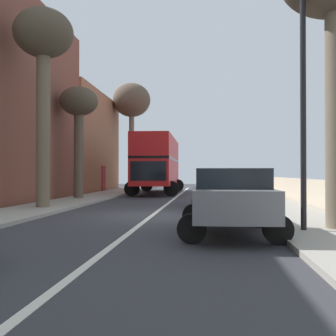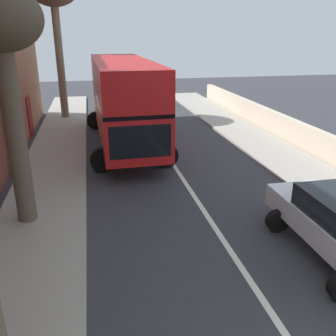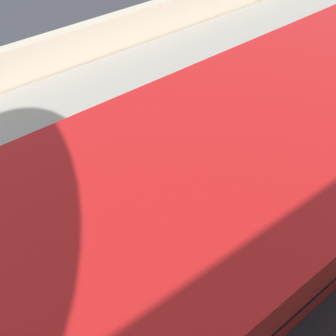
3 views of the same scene
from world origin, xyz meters
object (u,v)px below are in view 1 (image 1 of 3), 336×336
Objects in this scene: parked_car_grey_right_2 at (230,197)px; double_decker_bus at (157,162)px; parked_car_white_right_1 at (219,186)px; street_tree_left_0 at (43,47)px; lamppost_right at (303,79)px; street_tree_left_4 at (79,109)px; street_tree_left_2 at (132,102)px.

double_decker_bus is at bearing 102.20° from parked_car_grey_right_2.
street_tree_left_0 reaches higher than parked_car_white_right_1.
lamppost_right is (1.80, -8.51, 2.87)m from parked_car_white_right_1.
lamppost_right reaches higher than parked_car_white_right_1.
double_decker_bus is at bearing 111.35° from parked_car_white_right_1.
parked_car_grey_right_2 is 3.40m from lamppost_right.
street_tree_left_4 is (-3.56, -7.27, 2.75)m from double_decker_bus.
parked_car_white_right_1 reaches higher than parked_car_grey_right_2.
street_tree_left_0 is at bearing 146.96° from lamppost_right.
double_decker_bus is at bearing 76.92° from street_tree_left_0.
street_tree_left_0 is at bearing -89.66° from street_tree_left_2.
parked_car_white_right_1 is at bearing 101.95° from lamppost_right.
double_decker_bus reaches higher than parked_car_grey_right_2.
lamppost_right is (1.80, 0.19, 2.88)m from parked_car_grey_right_2.
lamppost_right is at bearing -51.40° from street_tree_left_4.
double_decker_bus is at bearing -64.72° from street_tree_left_2.
parked_car_white_right_1 is 0.73× the size of lamppost_right.
double_decker_bus is 11.62m from parked_car_white_right_1.
parked_car_grey_right_2 is 0.70× the size of lamppost_right.
street_tree_left_4 is 15.38m from lamppost_right.
street_tree_left_0 is at bearing -160.47° from parked_car_white_right_1.
street_tree_left_2 is 14.38m from street_tree_left_4.
street_tree_left_0 is 20.18m from street_tree_left_2.
street_tree_left_0 is 1.31× the size of street_tree_left_4.
street_tree_left_2 reaches higher than parked_car_white_right_1.
double_decker_bus reaches higher than parked_car_white_right_1.
street_tree_left_0 is 0.86× the size of street_tree_left_2.
double_decker_bus is at bearing 63.91° from street_tree_left_4.
street_tree_left_4 is 0.99× the size of lamppost_right.
lamppost_right is (9.10, -5.92, -2.93)m from street_tree_left_0.
double_decker_bus is 1.27× the size of street_tree_left_0.
parked_car_grey_right_2 is 0.46× the size of street_tree_left_2.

